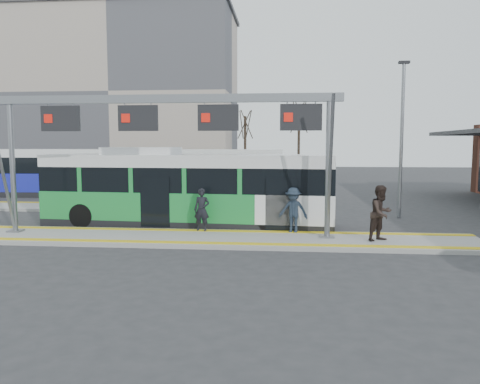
# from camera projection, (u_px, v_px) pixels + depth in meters

# --- Properties ---
(ground) EXTENTS (120.00, 120.00, 0.00)m
(ground) POSITION_uv_depth(u_px,v_px,m) (178.00, 240.00, 17.33)
(ground) COLOR #2D2D30
(ground) RESTS_ON ground
(platform_main) EXTENTS (22.00, 3.00, 0.15)m
(platform_main) POSITION_uv_depth(u_px,v_px,m) (178.00, 238.00, 17.33)
(platform_main) COLOR gray
(platform_main) RESTS_ON ground
(platform_second) EXTENTS (20.00, 3.00, 0.15)m
(platform_second) POSITION_uv_depth(u_px,v_px,m) (139.00, 208.00, 25.63)
(platform_second) COLOR gray
(platform_second) RESTS_ON ground
(tactile_main) EXTENTS (22.00, 2.65, 0.02)m
(tactile_main) POSITION_uv_depth(u_px,v_px,m) (177.00, 236.00, 17.32)
(tactile_main) COLOR gold
(tactile_main) RESTS_ON platform_main
(tactile_second) EXTENTS (20.00, 0.35, 0.02)m
(tactile_second) POSITION_uv_depth(u_px,v_px,m) (145.00, 204.00, 26.76)
(tactile_second) COLOR gold
(tactile_second) RESTS_ON platform_second
(gantry) EXTENTS (13.00, 1.68, 5.20)m
(gantry) POSITION_uv_depth(u_px,v_px,m) (168.00, 123.00, 17.19)
(gantry) COLOR slate
(gantry) RESTS_ON platform_main
(apartment_block) EXTENTS (24.50, 12.50, 18.40)m
(apartment_block) POSITION_uv_depth(u_px,v_px,m) (128.00, 95.00, 53.39)
(apartment_block) COLOR #A7998B
(apartment_block) RESTS_ON ground
(hero_bus) EXTENTS (12.55, 3.47, 3.41)m
(hero_bus) POSITION_uv_depth(u_px,v_px,m) (187.00, 190.00, 20.20)
(hero_bus) COLOR black
(hero_bus) RESTS_ON ground
(bg_bus_green) EXTENTS (12.94, 2.78, 3.23)m
(bg_bus_green) POSITION_uv_depth(u_px,v_px,m) (178.00, 176.00, 29.09)
(bg_bus_green) COLOR black
(bg_bus_green) RESTS_ON ground
(bg_bus_blue) EXTENTS (12.44, 3.20, 3.22)m
(bg_bus_blue) POSITION_uv_depth(u_px,v_px,m) (41.00, 173.00, 32.29)
(bg_bus_blue) COLOR black
(bg_bus_blue) RESTS_ON ground
(passenger_a) EXTENTS (0.65, 0.46, 1.68)m
(passenger_a) POSITION_uv_depth(u_px,v_px,m) (202.00, 210.00, 18.26)
(passenger_a) COLOR black
(passenger_a) RESTS_ON platform_main
(passenger_b) EXTENTS (1.21, 1.18, 1.96)m
(passenger_b) POSITION_uv_depth(u_px,v_px,m) (381.00, 213.00, 16.37)
(passenger_b) COLOR black
(passenger_b) RESTS_ON platform_main
(passenger_c) EXTENTS (1.26, 0.93, 1.74)m
(passenger_c) POSITION_uv_depth(u_px,v_px,m) (293.00, 210.00, 17.92)
(passenger_c) COLOR #1F2A38
(passenger_c) RESTS_ON platform_main
(tree_left) EXTENTS (1.40, 1.40, 7.41)m
(tree_left) POSITION_uv_depth(u_px,v_px,m) (245.00, 125.00, 49.35)
(tree_left) COLOR #382B21
(tree_left) RESTS_ON ground
(tree_mid) EXTENTS (1.40, 1.40, 8.56)m
(tree_mid) POSITION_uv_depth(u_px,v_px,m) (299.00, 117.00, 50.08)
(tree_mid) COLOR #382B21
(tree_mid) RESTS_ON ground
(tree_far) EXTENTS (1.40, 1.40, 9.20)m
(tree_far) POSITION_uv_depth(u_px,v_px,m) (69.00, 113.00, 50.24)
(tree_far) COLOR #382B21
(tree_far) RESTS_ON ground
(lamp_east) EXTENTS (0.50, 0.25, 7.42)m
(lamp_east) POSITION_uv_depth(u_px,v_px,m) (402.00, 136.00, 22.17)
(lamp_east) COLOR slate
(lamp_east) RESTS_ON ground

